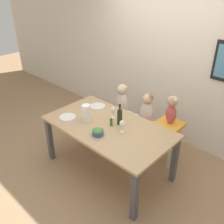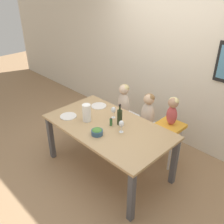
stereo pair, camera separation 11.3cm
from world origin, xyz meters
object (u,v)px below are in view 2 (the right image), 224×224
object	(u,v)px
salad_bowl_large	(97,132)
dinner_plate_front_left	(68,116)
dinner_plate_back_left	(99,106)
person_child_center	(148,110)
wine_glass_near	(121,124)
wine_glass_far	(113,110)
chair_far_center	(147,130)
chair_right_highchair	(169,132)
chair_far_left	(123,119)
person_baby_right	(173,109)
paper_towel_roll	(87,113)
person_child_left	(124,99)
wine_bottle	(120,117)

from	to	relation	value
salad_bowl_large	dinner_plate_front_left	world-z (taller)	salad_bowl_large
dinner_plate_back_left	person_child_center	bearing A→B (deg)	36.60
person_child_center	wine_glass_near	distance (m)	0.76
wine_glass_far	dinner_plate_back_left	distance (m)	0.44
chair_far_center	dinner_plate_back_left	xyz separation A→B (m)	(-0.62, -0.46, 0.38)
chair_far_center	dinner_plate_back_left	size ratio (longest dim) A/B	1.95
chair_right_highchair	salad_bowl_large	xyz separation A→B (m)	(-0.46, -1.00, 0.27)
chair_far_left	dinner_plate_back_left	world-z (taller)	dinner_plate_back_left
wine_glass_near	salad_bowl_large	bearing A→B (deg)	-123.85
chair_right_highchair	chair_far_left	bearing A→B (deg)	180.00
person_child_center	person_baby_right	distance (m)	0.45
chair_right_highchair	paper_towel_roll	bearing A→B (deg)	-133.34
wine_glass_near	person_child_center	bearing A→B (deg)	100.12
wine_glass_far	dinner_plate_front_left	world-z (taller)	wine_glass_far
wine_glass_far	chair_right_highchair	bearing A→B (deg)	41.29
person_child_left	person_child_center	bearing A→B (deg)	0.00
dinner_plate_front_left	chair_far_left	bearing A→B (deg)	79.77
wine_bottle	wine_glass_far	bearing A→B (deg)	160.06
dinner_plate_front_left	wine_glass_near	bearing A→B (deg)	17.16
wine_glass_near	wine_glass_far	bearing A→B (deg)	150.35
chair_right_highchair	dinner_plate_front_left	bearing A→B (deg)	-138.02
person_baby_right	wine_bottle	world-z (taller)	person_baby_right
person_child_center	dinner_plate_front_left	size ratio (longest dim) A/B	2.34
wine_bottle	paper_towel_roll	world-z (taller)	wine_bottle
chair_far_center	chair_right_highchair	size ratio (longest dim) A/B	0.68
chair_far_left	wine_bottle	bearing A→B (deg)	-51.33
paper_towel_roll	dinner_plate_back_left	world-z (taller)	paper_towel_roll
wine_glass_far	salad_bowl_large	world-z (taller)	wine_glass_far
dinner_plate_front_left	wine_bottle	bearing A→B (deg)	29.50
wine_glass_far	chair_far_left	bearing A→B (deg)	119.07
wine_glass_near	dinner_plate_back_left	distance (m)	0.81
person_baby_right	chair_right_highchair	bearing A→B (deg)	-90.00
wine_bottle	dinner_plate_front_left	distance (m)	0.78
person_child_left	wine_glass_near	bearing A→B (deg)	-49.02
dinner_plate_front_left	salad_bowl_large	bearing A→B (deg)	-1.06
person_child_center	wine_bottle	distance (m)	0.63
chair_right_highchair	dinner_plate_back_left	bearing A→B (deg)	-156.04
person_child_center	salad_bowl_large	distance (m)	1.01
person_child_left	chair_far_center	bearing A→B (deg)	-0.14
dinner_plate_back_left	dinner_plate_front_left	bearing A→B (deg)	-97.49
chair_far_left	dinner_plate_back_left	distance (m)	0.60
salad_bowl_large	person_child_center	bearing A→B (deg)	87.37
person_child_left	person_child_center	distance (m)	0.51
person_child_left	paper_towel_roll	size ratio (longest dim) A/B	2.22
person_child_left	dinner_plate_back_left	distance (m)	0.47
wine_glass_far	paper_towel_roll	bearing A→B (deg)	-121.72
wine_glass_near	dinner_plate_back_left	world-z (taller)	wine_glass_near
wine_bottle	chair_far_center	bearing A→B (deg)	88.15
chair_far_left	paper_towel_roll	xyz separation A→B (m)	(0.10, -0.87, 0.50)
paper_towel_roll	dinner_plate_back_left	distance (m)	0.48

